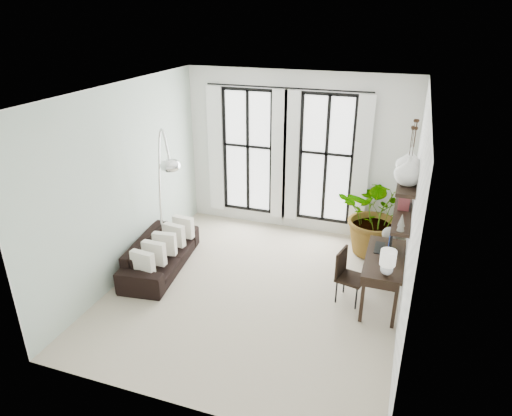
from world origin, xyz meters
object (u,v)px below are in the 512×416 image
at_px(desk, 384,262).
at_px(arc_lamp, 164,170).
at_px(desk_chair, 347,272).
at_px(sofa, 161,253).
at_px(buddha, 387,255).
at_px(plant, 378,215).

distance_m(desk, arc_lamp, 3.78).
height_order(desk_chair, arc_lamp, arc_lamp).
bearing_deg(desk_chair, sofa, -165.28).
distance_m(desk_chair, buddha, 1.12).
bearing_deg(sofa, desk, -94.57).
height_order(desk, buddha, desk).
bearing_deg(desk_chair, buddha, 73.76).
bearing_deg(desk_chair, plant, 93.17).
bearing_deg(plant, sofa, -153.03).
bearing_deg(desk, buddha, 89.05).
height_order(sofa, desk_chair, desk_chair).
xyz_separation_m(desk, desk_chair, (-0.53, -0.07, -0.25)).
distance_m(desk, buddha, 0.97).
bearing_deg(arc_lamp, desk_chair, -1.11).
xyz_separation_m(desk, arc_lamp, (-3.64, -0.01, 1.05)).
xyz_separation_m(desk, buddha, (0.01, 0.90, -0.36)).
bearing_deg(desk, plant, 98.41).
height_order(plant, desk_chair, plant).
xyz_separation_m(sofa, plant, (3.51, 1.78, 0.50)).
height_order(plant, buddha, plant).
bearing_deg(plant, desk, -81.59).
distance_m(sofa, desk_chair, 3.23).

